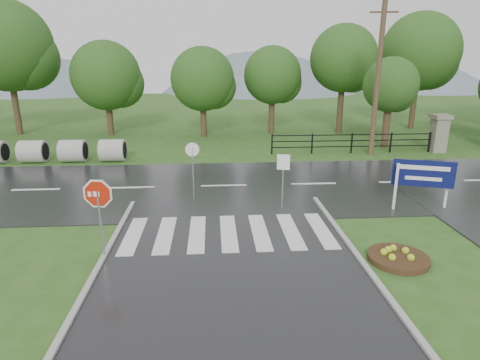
{
  "coord_description": "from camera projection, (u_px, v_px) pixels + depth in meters",
  "views": [
    {
      "loc": [
        -0.45,
        -6.75,
        5.37
      ],
      "look_at": [
        0.44,
        6.0,
        1.5
      ],
      "focal_mm": 30.0,
      "sensor_mm": 36.0,
      "label": 1
    }
  ],
  "objects": [
    {
      "name": "ground",
      "position": [
        239.0,
        338.0,
        8.03
      ],
      "size": [
        120.0,
        120.0,
        0.0
      ],
      "primitive_type": "plane",
      "color": "#2C551C",
      "rests_on": "ground"
    },
    {
      "name": "main_road",
      "position": [
        224.0,
        187.0,
        17.58
      ],
      "size": [
        90.0,
        8.0,
        0.04
      ],
      "primitive_type": "cube",
      "color": "black",
      "rests_on": "ground"
    },
    {
      "name": "crosswalk",
      "position": [
        229.0,
        232.0,
        12.79
      ],
      "size": [
        6.5,
        2.8,
        0.02
      ],
      "color": "silver",
      "rests_on": "ground"
    },
    {
      "name": "pillar_west",
      "position": [
        439.0,
        132.0,
        23.83
      ],
      "size": [
        1.0,
        1.0,
        2.24
      ],
      "color": "gray",
      "rests_on": "ground"
    },
    {
      "name": "fence_west",
      "position": [
        352.0,
        141.0,
        23.61
      ],
      "size": [
        9.58,
        0.08,
        1.2
      ],
      "color": "black",
      "rests_on": "ground"
    },
    {
      "name": "hills",
      "position": [
        234.0,
        176.0,
        74.82
      ],
      "size": [
        102.0,
        48.0,
        48.0
      ],
      "color": "slate",
      "rests_on": "ground"
    },
    {
      "name": "treeline",
      "position": [
        231.0,
        131.0,
        31.01
      ],
      "size": [
        83.2,
        5.2,
        10.0
      ],
      "color": "#224B17",
      "rests_on": "ground"
    },
    {
      "name": "stop_sign",
      "position": [
        98.0,
        200.0,
        10.76
      ],
      "size": [
        1.09,
        0.17,
        2.46
      ],
      "color": "#939399",
      "rests_on": "ground"
    },
    {
      "name": "estate_billboard",
      "position": [
        423.0,
        176.0,
        14.55
      ],
      "size": [
        2.08,
        0.74,
        1.87
      ],
      "color": "silver",
      "rests_on": "ground"
    },
    {
      "name": "flower_bed",
      "position": [
        398.0,
        257.0,
        11.07
      ],
      "size": [
        1.64,
        1.64,
        0.33
      ],
      "color": "#332111",
      "rests_on": "ground"
    },
    {
      "name": "reg_sign_small",
      "position": [
        283.0,
        171.0,
        14.54
      ],
      "size": [
        0.46,
        0.13,
        2.09
      ],
      "color": "#939399",
      "rests_on": "ground"
    },
    {
      "name": "reg_sign_round",
      "position": [
        193.0,
        164.0,
        15.5
      ],
      "size": [
        0.54,
        0.08,
        2.32
      ],
      "color": "#939399",
      "rests_on": "ground"
    },
    {
      "name": "utility_pole_east",
      "position": [
        378.0,
        80.0,
        22.17
      ],
      "size": [
        1.49,
        0.35,
        8.39
      ],
      "color": "#473523",
      "rests_on": "ground"
    },
    {
      "name": "entrance_tree_left",
      "position": [
        390.0,
        85.0,
        24.32
      ],
      "size": [
        3.32,
        3.32,
        5.53
      ],
      "color": "#3D2B1C",
      "rests_on": "ground"
    }
  ]
}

